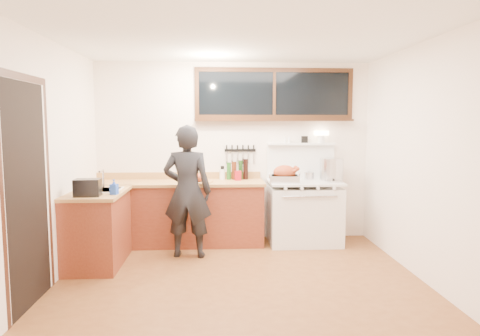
{
  "coord_description": "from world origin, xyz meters",
  "views": [
    {
      "loc": [
        -0.24,
        -4.56,
        1.72
      ],
      "look_at": [
        0.05,
        0.85,
        1.15
      ],
      "focal_mm": 32.0,
      "sensor_mm": 36.0,
      "label": 1
    }
  ],
  "objects": [
    {
      "name": "back_window",
      "position": [
        0.6,
        1.72,
        2.06
      ],
      "size": [
        2.32,
        0.13,
        0.77
      ],
      "color": "black",
      "rests_on": "room_shell"
    },
    {
      "name": "soap_bottle",
      "position": [
        -1.43,
        0.38,
        0.99
      ],
      "size": [
        0.1,
        0.1,
        0.18
      ],
      "color": "blue",
      "rests_on": "counter_left"
    },
    {
      "name": "saucepan",
      "position": [
        1.1,
        1.56,
        0.96
      ],
      "size": [
        0.17,
        0.28,
        0.11
      ],
      "color": "silver",
      "rests_on": "vintage_stove"
    },
    {
      "name": "roast_turkey",
      "position": [
        0.7,
        1.29,
        1.0
      ],
      "size": [
        0.45,
        0.35,
        0.24
      ],
      "color": "silver",
      "rests_on": "vintage_stove"
    },
    {
      "name": "man",
      "position": [
        -0.62,
        0.87,
        0.85
      ],
      "size": [
        0.66,
        0.47,
        1.7
      ],
      "color": "black",
      "rests_on": "ground"
    },
    {
      "name": "pot_lid",
      "position": [
        1.39,
        1.3,
        0.91
      ],
      "size": [
        0.3,
        0.3,
        0.04
      ],
      "color": "silver",
      "rests_on": "vintage_stove"
    },
    {
      "name": "coffee_tin",
      "position": [
        0.06,
        1.52,
        0.97
      ],
      "size": [
        0.1,
        0.08,
        0.14
      ],
      "color": "maroon",
      "rests_on": "counter_back"
    },
    {
      "name": "counter_left",
      "position": [
        -1.7,
        0.62,
        0.45
      ],
      "size": [
        0.64,
        1.09,
        0.9
      ],
      "color": "maroon",
      "rests_on": "ground"
    },
    {
      "name": "bottle_cluster",
      "position": [
        0.05,
        1.63,
        1.03
      ],
      "size": [
        0.4,
        0.07,
        0.3
      ],
      "color": "black",
      "rests_on": "counter_back"
    },
    {
      "name": "vintage_stove",
      "position": [
        1.0,
        1.41,
        0.47
      ],
      "size": [
        1.02,
        0.74,
        1.61
      ],
      "color": "white",
      "rests_on": "ground"
    },
    {
      "name": "sink_unit",
      "position": [
        -1.68,
        0.7,
        0.85
      ],
      "size": [
        0.5,
        0.45,
        0.37
      ],
      "color": "white",
      "rests_on": "counter_left"
    },
    {
      "name": "left_doorway",
      "position": [
        -1.99,
        -0.55,
        1.09
      ],
      "size": [
        0.02,
        1.04,
        2.17
      ],
      "color": "black",
      "rests_on": "ground"
    },
    {
      "name": "cutting_board",
      "position": [
        -0.52,
        1.28,
        0.95
      ],
      "size": [
        0.45,
        0.39,
        0.14
      ],
      "color": "#B18046",
      "rests_on": "counter_back"
    },
    {
      "name": "toaster",
      "position": [
        -1.7,
        0.29,
        1.0
      ],
      "size": [
        0.29,
        0.21,
        0.19
      ],
      "color": "black",
      "rests_on": "counter_left"
    },
    {
      "name": "knife_strip",
      "position": [
        0.1,
        1.73,
        1.31
      ],
      "size": [
        0.46,
        0.03,
        0.28
      ],
      "color": "black",
      "rests_on": "room_shell"
    },
    {
      "name": "counter_back",
      "position": [
        -0.8,
        1.45,
        0.45
      ],
      "size": [
        2.44,
        0.64,
        1.0
      ],
      "color": "maroon",
      "rests_on": "ground"
    },
    {
      "name": "ground_plane",
      "position": [
        0.0,
        0.0,
        -0.01
      ],
      "size": [
        4.0,
        3.5,
        0.02
      ],
      "primitive_type": "cube",
      "color": "brown"
    },
    {
      "name": "room_shell",
      "position": [
        0.0,
        0.0,
        1.65
      ],
      "size": [
        4.1,
        3.6,
        2.65
      ],
      "color": "white",
      "rests_on": "ground"
    },
    {
      "name": "stockpot",
      "position": [
        1.41,
        1.5,
        1.06
      ],
      "size": [
        0.44,
        0.44,
        0.32
      ],
      "color": "silver",
      "rests_on": "vintage_stove"
    },
    {
      "name": "pitcher",
      "position": [
        -0.17,
        1.63,
        0.98
      ],
      "size": [
        0.09,
        0.09,
        0.15
      ],
      "color": "white",
      "rests_on": "counter_back"
    }
  ]
}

